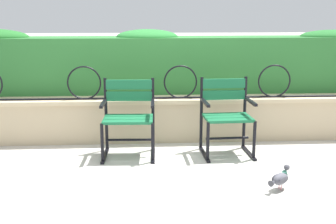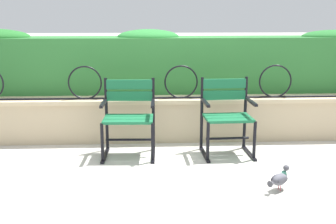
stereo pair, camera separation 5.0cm
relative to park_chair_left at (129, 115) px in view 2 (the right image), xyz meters
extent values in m
plane|color=#BCB7AD|center=(0.43, -0.32, -0.46)|extent=(60.00, 60.00, 0.00)
cube|color=tan|center=(0.43, 0.58, -0.21)|extent=(8.31, 0.35, 0.50)
cube|color=#CBB58F|center=(0.43, 0.58, 0.06)|extent=(8.31, 0.41, 0.05)
cylinder|color=black|center=(0.43, 0.51, 0.10)|extent=(7.76, 0.02, 0.02)
torus|color=black|center=(-0.55, 0.51, 0.30)|extent=(0.42, 0.02, 0.42)
torus|color=black|center=(0.63, 0.51, 0.30)|extent=(0.42, 0.02, 0.42)
torus|color=black|center=(1.82, 0.51, 0.30)|extent=(0.42, 0.02, 0.42)
cube|color=#2D7033|center=(0.43, 1.05, 0.45)|extent=(8.15, 0.58, 0.73)
ellipsoid|color=#287331|center=(0.23, 1.05, 0.82)|extent=(0.82, 0.53, 0.21)
cube|color=#19663D|center=(-0.01, -0.21, -0.02)|extent=(0.55, 0.15, 0.03)
cube|color=#19663D|center=(0.00, -0.08, -0.02)|extent=(0.55, 0.15, 0.03)
cube|color=#19663D|center=(0.00, 0.06, -0.02)|extent=(0.55, 0.15, 0.03)
cube|color=#19663D|center=(0.01, 0.16, 0.33)|extent=(0.55, 0.05, 0.11)
cube|color=#19663D|center=(0.01, 0.16, 0.19)|extent=(0.55, 0.05, 0.11)
cylinder|color=black|center=(0.28, 0.15, -0.03)|extent=(0.04, 0.04, 0.87)
cylinder|color=black|center=(0.26, -0.28, -0.24)|extent=(0.04, 0.04, 0.44)
cube|color=black|center=(0.27, -0.09, -0.45)|extent=(0.06, 0.52, 0.02)
cube|color=black|center=(0.27, -0.09, 0.16)|extent=(0.05, 0.40, 0.03)
cylinder|color=black|center=(-0.27, 0.17, -0.03)|extent=(0.04, 0.04, 0.87)
cylinder|color=black|center=(-0.28, -0.26, -0.24)|extent=(0.04, 0.04, 0.44)
cube|color=black|center=(-0.28, -0.07, -0.45)|extent=(0.06, 0.52, 0.02)
cube|color=black|center=(-0.28, -0.07, 0.16)|extent=(0.05, 0.40, 0.03)
cylinder|color=black|center=(0.00, -0.08, -0.27)|extent=(0.52, 0.05, 0.03)
cube|color=#19663D|center=(1.13, -0.21, -0.02)|extent=(0.53, 0.15, 0.03)
cube|color=#19663D|center=(1.12, -0.08, -0.02)|extent=(0.53, 0.15, 0.03)
cube|color=#19663D|center=(1.12, 0.06, -0.02)|extent=(0.53, 0.15, 0.03)
cube|color=#19663D|center=(1.11, 0.16, 0.33)|extent=(0.52, 0.05, 0.11)
cube|color=#19663D|center=(1.11, 0.16, 0.19)|extent=(0.52, 0.05, 0.11)
cylinder|color=black|center=(1.38, 0.17, -0.03)|extent=(0.04, 0.04, 0.87)
cylinder|color=black|center=(1.39, -0.26, -0.24)|extent=(0.04, 0.04, 0.44)
cube|color=black|center=(1.38, -0.07, -0.45)|extent=(0.06, 0.52, 0.02)
cube|color=black|center=(1.38, -0.07, 0.16)|extent=(0.05, 0.40, 0.03)
cylinder|color=black|center=(0.85, 0.15, -0.03)|extent=(0.04, 0.04, 0.87)
cylinder|color=black|center=(0.87, -0.28, -0.24)|extent=(0.04, 0.04, 0.44)
cube|color=black|center=(0.86, -0.09, -0.45)|extent=(0.06, 0.52, 0.02)
cube|color=black|center=(0.86, -0.09, 0.16)|extent=(0.05, 0.40, 0.03)
cylinder|color=black|center=(1.12, -0.08, -0.27)|extent=(0.50, 0.05, 0.03)
ellipsoid|color=#5B5B66|center=(1.42, -1.11, -0.36)|extent=(0.21, 0.20, 0.11)
cylinder|color=#2D6B56|center=(1.48, -1.06, -0.32)|extent=(0.08, 0.07, 0.06)
sphere|color=#494951|center=(1.50, -1.05, -0.27)|extent=(0.06, 0.06, 0.06)
cone|color=black|center=(1.52, -1.03, -0.27)|extent=(0.03, 0.02, 0.01)
cone|color=#404047|center=(1.33, -1.18, -0.36)|extent=(0.10, 0.10, 0.06)
ellipsoid|color=#4E4E56|center=(1.39, -1.08, -0.35)|extent=(0.12, 0.10, 0.07)
ellipsoid|color=#4E4E56|center=(1.44, -1.14, -0.35)|extent=(0.12, 0.10, 0.07)
cylinder|color=#C6515B|center=(1.42, -1.08, -0.44)|extent=(0.01, 0.01, 0.05)
cylinder|color=#C6515B|center=(1.43, -1.13, -0.44)|extent=(0.01, 0.01, 0.05)
camera|label=1|loc=(0.16, -4.78, 1.15)|focal=46.15mm
camera|label=2|loc=(0.21, -4.78, 1.15)|focal=46.15mm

